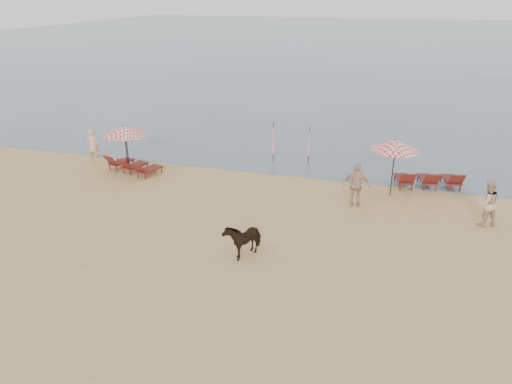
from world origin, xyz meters
TOP-DOWN VIEW (x-y plane):
  - ground at (0.00, 0.00)m, footprint 120.00×120.00m
  - sea at (0.00, 80.00)m, footprint 160.00×140.00m
  - lounger_cluster_left at (-7.36, 8.25)m, footprint 2.92×2.22m
  - lounger_cluster_right at (6.59, 10.32)m, footprint 3.08×2.25m
  - umbrella_open_left_a at (-7.45, 8.13)m, footprint 2.12×2.12m
  - umbrella_open_left_b at (-7.91, 8.74)m, footprint 1.81×1.84m
  - umbrella_open_right at (5.00, 8.93)m, footprint 2.10×2.10m
  - umbrella_closed_left at (0.71, 12.05)m, footprint 0.24×0.24m
  - umbrella_closed_right at (-1.08, 11.69)m, footprint 0.26×0.26m
  - cow at (0.42, 2.08)m, footprint 1.20×1.59m
  - beachgoer_left at (-10.11, 9.16)m, footprint 0.71×0.53m
  - beachgoer_right_a at (8.58, 6.89)m, footprint 1.10×1.00m
  - beachgoer_right_b at (3.64, 7.31)m, footprint 1.11×0.48m

SIDE VIEW (x-z plane):
  - ground at x=0.00m, z-range 0.00..0.00m
  - sea at x=0.00m, z-range -0.03..0.03m
  - lounger_cluster_left at x=-7.36m, z-range 0.11..0.68m
  - lounger_cluster_right at x=6.59m, z-range 0.12..0.73m
  - cow at x=0.42m, z-range 0.00..1.22m
  - beachgoer_left at x=-10.11m, z-range 0.00..1.76m
  - beachgoer_right_a at x=8.58m, z-range 0.00..1.84m
  - beachgoer_right_b at x=3.64m, z-range 0.00..1.87m
  - umbrella_closed_left at x=0.71m, z-range 0.23..2.20m
  - umbrella_closed_right at x=-1.08m, z-range 0.25..2.40m
  - umbrella_open_left_b at x=-7.91m, z-range 0.84..3.15m
  - umbrella_open_left_a at x=-7.45m, z-range 0.96..3.37m
  - umbrella_open_right at x=5.00m, z-range 1.02..3.58m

